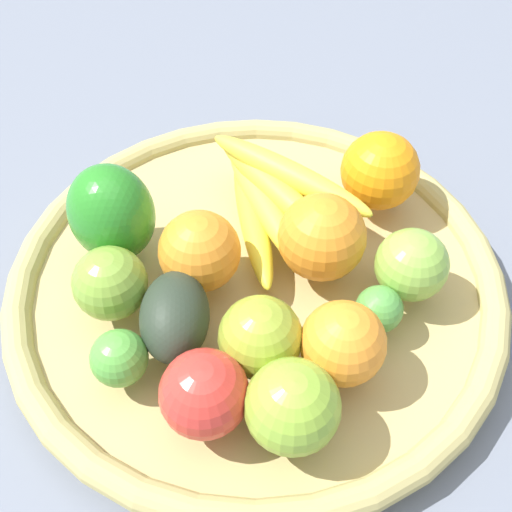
{
  "coord_description": "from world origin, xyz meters",
  "views": [
    {
      "loc": [
        0.21,
        -0.31,
        0.5
      ],
      "look_at": [
        0.0,
        0.0,
        0.06
      ],
      "focal_mm": 44.83,
      "sensor_mm": 36.0,
      "label": 1
    }
  ],
  "objects_px": {
    "apple_4": "(412,265)",
    "avocado": "(175,316)",
    "apple_1": "(204,394)",
    "orange_3": "(322,237)",
    "apple_0": "(292,407)",
    "orange_0": "(380,171)",
    "bell_pepper": "(112,213)",
    "banana_bunch": "(271,197)",
    "apple_2": "(260,337)",
    "orange_2": "(343,343)",
    "orange_1": "(200,251)",
    "lime_1": "(119,358)",
    "lime_0": "(379,309)",
    "apple_3": "(110,283)"
  },
  "relations": [
    {
      "from": "apple_0",
      "to": "lime_0",
      "type": "bearing_deg",
      "value": 85.5
    },
    {
      "from": "apple_0",
      "to": "orange_0",
      "type": "xyz_separation_m",
      "value": [
        -0.06,
        0.26,
        0.0
      ]
    },
    {
      "from": "lime_0",
      "to": "orange_1",
      "type": "xyz_separation_m",
      "value": [
        -0.16,
        -0.04,
        0.02
      ]
    },
    {
      "from": "orange_3",
      "to": "lime_1",
      "type": "bearing_deg",
      "value": -111.78
    },
    {
      "from": "orange_0",
      "to": "lime_1",
      "type": "bearing_deg",
      "value": -104.69
    },
    {
      "from": "bell_pepper",
      "to": "lime_0",
      "type": "bearing_deg",
      "value": 27.26
    },
    {
      "from": "orange_3",
      "to": "bell_pepper",
      "type": "xyz_separation_m",
      "value": [
        -0.17,
        -0.09,
        0.01
      ]
    },
    {
      "from": "orange_1",
      "to": "apple_4",
      "type": "xyz_separation_m",
      "value": [
        0.16,
        0.09,
        -0.0
      ]
    },
    {
      "from": "apple_4",
      "to": "avocado",
      "type": "distance_m",
      "value": 0.21
    },
    {
      "from": "apple_2",
      "to": "apple_0",
      "type": "distance_m",
      "value": 0.07
    },
    {
      "from": "orange_2",
      "to": "apple_2",
      "type": "bearing_deg",
      "value": -151.33
    },
    {
      "from": "banana_bunch",
      "to": "apple_4",
      "type": "height_order",
      "value": "apple_4"
    },
    {
      "from": "bell_pepper",
      "to": "orange_0",
      "type": "bearing_deg",
      "value": 62.41
    },
    {
      "from": "banana_bunch",
      "to": "orange_0",
      "type": "distance_m",
      "value": 0.11
    },
    {
      "from": "lime_1",
      "to": "lime_0",
      "type": "xyz_separation_m",
      "value": [
        0.15,
        0.16,
        -0.0
      ]
    },
    {
      "from": "apple_2",
      "to": "apple_3",
      "type": "height_order",
      "value": "apple_2"
    },
    {
      "from": "apple_4",
      "to": "apple_2",
      "type": "bearing_deg",
      "value": -116.24
    },
    {
      "from": "orange_3",
      "to": "orange_2",
      "type": "distance_m",
      "value": 0.11
    },
    {
      "from": "banana_bunch",
      "to": "orange_2",
      "type": "distance_m",
      "value": 0.18
    },
    {
      "from": "banana_bunch",
      "to": "apple_1",
      "type": "bearing_deg",
      "value": -70.11
    },
    {
      "from": "apple_0",
      "to": "orange_0",
      "type": "bearing_deg",
      "value": 103.14
    },
    {
      "from": "orange_2",
      "to": "apple_3",
      "type": "distance_m",
      "value": 0.2
    },
    {
      "from": "orange_1",
      "to": "apple_0",
      "type": "relative_size",
      "value": 1.02
    },
    {
      "from": "bell_pepper",
      "to": "lime_1",
      "type": "bearing_deg",
      "value": -33.27
    },
    {
      "from": "apple_2",
      "to": "apple_1",
      "type": "distance_m",
      "value": 0.07
    },
    {
      "from": "banana_bunch",
      "to": "avocado",
      "type": "xyz_separation_m",
      "value": [
        0.01,
        -0.16,
        -0.0
      ]
    },
    {
      "from": "apple_3",
      "to": "apple_0",
      "type": "relative_size",
      "value": 0.9
    },
    {
      "from": "lime_0",
      "to": "apple_2",
      "type": "bearing_deg",
      "value": -125.88
    },
    {
      "from": "apple_0",
      "to": "orange_1",
      "type": "bearing_deg",
      "value": 150.89
    },
    {
      "from": "bell_pepper",
      "to": "orange_1",
      "type": "relative_size",
      "value": 1.3
    },
    {
      "from": "orange_0",
      "to": "apple_4",
      "type": "bearing_deg",
      "value": -49.21
    },
    {
      "from": "apple_2",
      "to": "avocado",
      "type": "distance_m",
      "value": 0.07
    },
    {
      "from": "avocado",
      "to": "apple_3",
      "type": "bearing_deg",
      "value": -175.23
    },
    {
      "from": "orange_1",
      "to": "apple_4",
      "type": "relative_size",
      "value": 1.13
    },
    {
      "from": "apple_4",
      "to": "orange_3",
      "type": "bearing_deg",
      "value": -164.64
    },
    {
      "from": "orange_3",
      "to": "apple_0",
      "type": "xyz_separation_m",
      "value": [
        0.06,
        -0.15,
        -0.0
      ]
    },
    {
      "from": "apple_1",
      "to": "apple_4",
      "type": "bearing_deg",
      "value": 69.7
    },
    {
      "from": "lime_1",
      "to": "lime_0",
      "type": "distance_m",
      "value": 0.22
    },
    {
      "from": "orange_3",
      "to": "apple_1",
      "type": "height_order",
      "value": "orange_3"
    },
    {
      "from": "apple_2",
      "to": "apple_4",
      "type": "height_order",
      "value": "apple_2"
    },
    {
      "from": "bell_pepper",
      "to": "lime_0",
      "type": "distance_m",
      "value": 0.25
    },
    {
      "from": "orange_0",
      "to": "bell_pepper",
      "type": "bearing_deg",
      "value": -131.34
    },
    {
      "from": "bell_pepper",
      "to": "apple_1",
      "type": "distance_m",
      "value": 0.2
    },
    {
      "from": "orange_3",
      "to": "bell_pepper",
      "type": "height_order",
      "value": "bell_pepper"
    },
    {
      "from": "avocado",
      "to": "orange_3",
      "type": "bearing_deg",
      "value": 65.68
    },
    {
      "from": "apple_2",
      "to": "orange_0",
      "type": "height_order",
      "value": "orange_0"
    },
    {
      "from": "orange_3",
      "to": "bell_pepper",
      "type": "relative_size",
      "value": 0.83
    },
    {
      "from": "apple_2",
      "to": "banana_bunch",
      "type": "bearing_deg",
      "value": 120.02
    },
    {
      "from": "apple_2",
      "to": "orange_1",
      "type": "distance_m",
      "value": 0.1
    },
    {
      "from": "apple_3",
      "to": "orange_0",
      "type": "distance_m",
      "value": 0.28
    }
  ]
}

